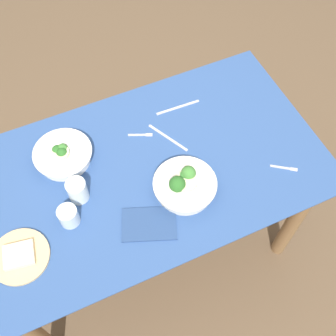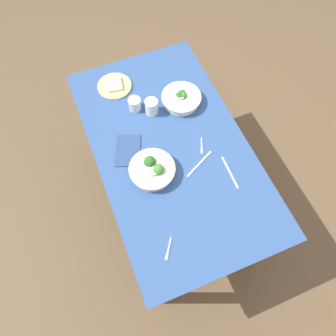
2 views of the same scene
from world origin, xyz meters
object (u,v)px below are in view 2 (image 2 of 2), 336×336
fork_by_far_bowl (168,250)px  table_knife_right (199,164)px  broccoli_bowl_near (181,99)px  water_glass_center (152,107)px  bread_side_plate (114,86)px  water_glass_side (135,104)px  napkin_folded_upper (128,150)px  broccoli_bowl_far (153,170)px  table_knife_left (230,172)px  fork_by_near_bowl (202,146)px

fork_by_far_bowl → table_knife_right: 0.48m
broccoli_bowl_near → water_glass_center: water_glass_center is taller
bread_side_plate → table_knife_right: size_ratio=1.03×
water_glass_side → napkin_folded_upper: size_ratio=0.39×
broccoli_bowl_far → napkin_folded_upper: size_ratio=1.21×
broccoli_bowl_far → table_knife_right: 0.25m
water_glass_center → fork_by_far_bowl: (-0.77, 0.21, -0.05)m
broccoli_bowl_near → water_glass_side: 0.27m
water_glass_side → table_knife_left: size_ratio=0.39×
bread_side_plate → fork_by_near_bowl: bearing=-152.0°
broccoli_bowl_far → water_glass_side: bearing=-7.4°
broccoli_bowl_near → napkin_folded_upper: (-0.20, 0.40, -0.03)m
bread_side_plate → table_knife_right: 0.72m
bread_side_plate → fork_by_near_bowl: 0.66m
broccoli_bowl_far → broccoli_bowl_near: bearing=-40.7°
table_knife_left → table_knife_right: size_ratio=0.98×
broccoli_bowl_far → broccoli_bowl_near: (0.37, -0.32, -0.00)m
broccoli_bowl_near → table_knife_right: bearing=170.0°
water_glass_center → broccoli_bowl_far: bearing=159.8°
broccoli_bowl_near → napkin_folded_upper: 0.44m
fork_by_far_bowl → table_knife_right: same height
bread_side_plate → table_knife_right: bread_side_plate is taller
bread_side_plate → fork_by_near_bowl: size_ratio=2.15×
water_glass_side → broccoli_bowl_far: bearing=172.6°
fork_by_near_bowl → table_knife_right: same height
broccoli_bowl_near → table_knife_left: 0.53m
water_glass_side → table_knife_left: 0.66m
table_knife_left → napkin_folded_upper: napkin_folded_upper is taller
broccoli_bowl_far → broccoli_bowl_near: 0.49m
broccoli_bowl_near → table_knife_right: 0.42m
water_glass_side → bread_side_plate: bearing=17.0°
bread_side_plate → water_glass_side: water_glass_side is taller
broccoli_bowl_far → fork_by_near_bowl: (0.05, -0.30, -0.03)m
broccoli_bowl_near → table_knife_left: (-0.52, -0.05, -0.03)m
table_knife_left → napkin_folded_upper: bearing=56.0°
bread_side_plate → water_glass_center: size_ratio=2.15×
broccoli_bowl_far → table_knife_right: broccoli_bowl_far is taller
napkin_folded_upper → broccoli_bowl_far: bearing=-156.9°
water_glass_side → fork_by_far_bowl: (-0.84, 0.13, -0.04)m
water_glass_side → table_knife_right: water_glass_side is taller
bread_side_plate → fork_by_near_bowl: (-0.58, -0.31, -0.01)m
fork_by_near_bowl → table_knife_right: size_ratio=0.48×
table_knife_left → napkin_folded_upper: 0.56m
water_glass_center → water_glass_side: size_ratio=1.24×
water_glass_center → fork_by_near_bowl: water_glass_center is taller
water_glass_center → fork_by_far_bowl: water_glass_center is taller
fork_by_far_bowl → napkin_folded_upper: (0.58, -0.00, 0.00)m
fork_by_near_bowl → table_knife_left: 0.21m
broccoli_bowl_near → fork_by_near_bowl: 0.33m
water_glass_side → napkin_folded_upper: (-0.26, 0.13, -0.04)m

